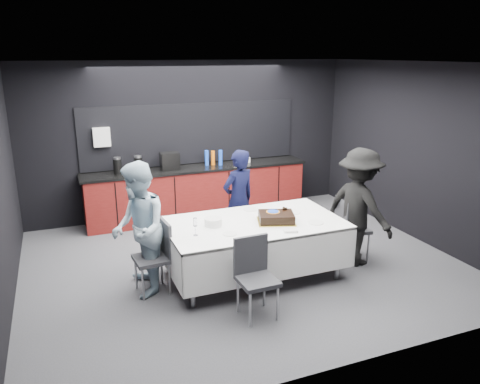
% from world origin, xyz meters
% --- Properties ---
extents(ground, '(6.00, 6.00, 0.00)m').
position_xyz_m(ground, '(0.00, 0.00, 0.00)').
color(ground, '#47484D').
rests_on(ground, ground).
extents(room_shell, '(6.04, 5.04, 2.82)m').
position_xyz_m(room_shell, '(0.00, 0.00, 1.86)').
color(room_shell, white).
rests_on(room_shell, ground).
extents(kitchenette, '(4.10, 0.64, 2.05)m').
position_xyz_m(kitchenette, '(-0.02, 2.22, 0.54)').
color(kitchenette, '#570F0D').
rests_on(kitchenette, ground).
extents(party_table, '(2.32, 1.32, 0.78)m').
position_xyz_m(party_table, '(0.00, -0.40, 0.64)').
color(party_table, '#99999E').
rests_on(party_table, ground).
extents(cake_assembly, '(0.58, 0.53, 0.16)m').
position_xyz_m(cake_assembly, '(0.27, -0.51, 0.84)').
color(cake_assembly, gold).
rests_on(cake_assembly, party_table).
extents(plate_stack, '(0.23, 0.23, 0.10)m').
position_xyz_m(plate_stack, '(-0.55, -0.34, 0.83)').
color(plate_stack, white).
rests_on(plate_stack, party_table).
extents(loose_plate_near, '(0.18, 0.18, 0.01)m').
position_xyz_m(loose_plate_near, '(-0.45, -0.70, 0.78)').
color(loose_plate_near, white).
rests_on(loose_plate_near, party_table).
extents(loose_plate_right_a, '(0.22, 0.22, 0.01)m').
position_xyz_m(loose_plate_right_a, '(0.65, -0.25, 0.78)').
color(loose_plate_right_a, white).
rests_on(loose_plate_right_a, party_table).
extents(loose_plate_right_b, '(0.21, 0.21, 0.01)m').
position_xyz_m(loose_plate_right_b, '(0.74, -0.73, 0.78)').
color(loose_plate_right_b, white).
rests_on(loose_plate_right_b, party_table).
extents(loose_plate_far, '(0.21, 0.21, 0.01)m').
position_xyz_m(loose_plate_far, '(0.15, 0.07, 0.78)').
color(loose_plate_far, white).
rests_on(loose_plate_far, party_table).
extents(fork_pile, '(0.20, 0.15, 0.03)m').
position_xyz_m(fork_pile, '(0.28, -0.90, 0.79)').
color(fork_pile, white).
rests_on(fork_pile, party_table).
extents(champagne_flute, '(0.06, 0.06, 0.22)m').
position_xyz_m(champagne_flute, '(-0.86, -0.58, 0.94)').
color(champagne_flute, white).
rests_on(champagne_flute, party_table).
extents(chair_left, '(0.45, 0.45, 0.92)m').
position_xyz_m(chair_left, '(-1.28, -0.34, 0.53)').
color(chair_left, '#313236').
rests_on(chair_left, ground).
extents(chair_right, '(0.48, 0.48, 0.92)m').
position_xyz_m(chair_right, '(1.50, -0.39, 0.53)').
color(chair_right, '#313236').
rests_on(chair_right, ground).
extents(chair_near, '(0.43, 0.43, 0.92)m').
position_xyz_m(chair_near, '(-0.37, -1.29, 0.53)').
color(chair_near, '#313236').
rests_on(chair_near, ground).
extents(person_center, '(0.65, 0.53, 1.55)m').
position_xyz_m(person_center, '(0.16, 0.56, 0.78)').
color(person_center, black).
rests_on(person_center, ground).
extents(person_left, '(0.69, 0.86, 1.68)m').
position_xyz_m(person_left, '(-1.49, -0.29, 0.84)').
color(person_left, '#A9C4D5').
rests_on(person_left, ground).
extents(person_right, '(0.89, 1.21, 1.68)m').
position_xyz_m(person_right, '(1.54, -0.55, 0.84)').
color(person_right, black).
rests_on(person_right, ground).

